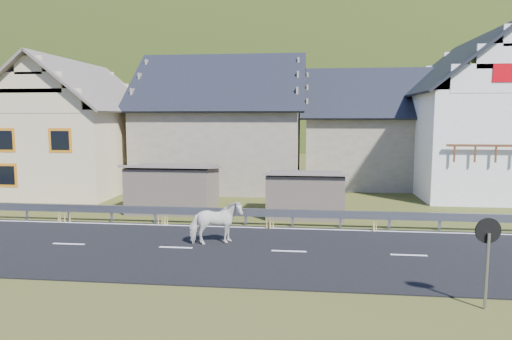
# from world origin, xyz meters

# --- Properties ---
(ground) EXTENTS (160.00, 160.00, 0.00)m
(ground) POSITION_xyz_m (0.00, 0.00, 0.00)
(ground) COLOR #364614
(ground) RESTS_ON ground
(road) EXTENTS (60.00, 7.00, 0.04)m
(road) POSITION_xyz_m (0.00, 0.00, 0.02)
(road) COLOR black
(road) RESTS_ON ground
(lane_markings) EXTENTS (60.00, 6.60, 0.01)m
(lane_markings) POSITION_xyz_m (0.00, 0.00, 0.04)
(lane_markings) COLOR silver
(lane_markings) RESTS_ON road
(guardrail) EXTENTS (28.10, 0.09, 0.75)m
(guardrail) POSITION_xyz_m (-0.00, 3.68, 0.56)
(guardrail) COLOR #93969B
(guardrail) RESTS_ON ground
(shed_left) EXTENTS (4.30, 3.30, 2.40)m
(shed_left) POSITION_xyz_m (-2.00, 6.50, 1.10)
(shed_left) COLOR #716355
(shed_left) RESTS_ON ground
(shed_right) EXTENTS (3.80, 2.90, 2.20)m
(shed_right) POSITION_xyz_m (4.50, 6.00, 1.00)
(shed_right) COLOR #716355
(shed_right) RESTS_ON ground
(house_cream) EXTENTS (7.80, 9.80, 8.30)m
(house_cream) POSITION_xyz_m (-10.00, 12.00, 4.36)
(house_cream) COLOR beige
(house_cream) RESTS_ON ground
(house_stone_a) EXTENTS (10.80, 9.80, 8.90)m
(house_stone_a) POSITION_xyz_m (-1.00, 15.00, 4.63)
(house_stone_a) COLOR gray
(house_stone_a) RESTS_ON ground
(house_stone_b) EXTENTS (9.80, 8.80, 8.10)m
(house_stone_b) POSITION_xyz_m (9.00, 17.00, 4.24)
(house_stone_b) COLOR gray
(house_stone_b) RESTS_ON ground
(house_white) EXTENTS (8.80, 10.80, 9.70)m
(house_white) POSITION_xyz_m (15.00, 14.00, 5.06)
(house_white) COLOR white
(house_white) RESTS_ON ground
(mountain) EXTENTS (440.00, 280.00, 260.00)m
(mountain) POSITION_xyz_m (5.00, 180.00, -20.00)
(mountain) COLOR #1C3410
(mountain) RESTS_ON ground
(conifer_patch) EXTENTS (76.00, 50.00, 28.00)m
(conifer_patch) POSITION_xyz_m (-55.00, 110.00, 6.00)
(conifer_patch) COLOR black
(conifer_patch) RESTS_ON ground
(horse) EXTENTS (1.47, 2.04, 1.57)m
(horse) POSITION_xyz_m (1.32, 0.62, 0.83)
(horse) COLOR silver
(horse) RESTS_ON road
(traffic_mirror) EXTENTS (0.62, 0.19, 2.24)m
(traffic_mirror) POSITION_xyz_m (8.91, -4.07, 1.64)
(traffic_mirror) COLOR #93969B
(traffic_mirror) RESTS_ON ground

